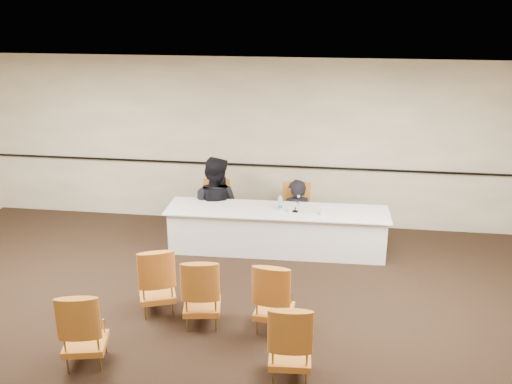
% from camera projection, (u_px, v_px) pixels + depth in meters
% --- Properties ---
extents(floor, '(10.00, 10.00, 0.00)m').
position_uv_depth(floor, '(204.00, 344.00, 6.91)').
color(floor, black).
rests_on(floor, ground).
extents(ceiling, '(10.00, 10.00, 0.00)m').
position_uv_depth(ceiling, '(195.00, 98.00, 5.91)').
color(ceiling, silver).
rests_on(ceiling, ground).
extents(wall_back, '(10.00, 0.04, 3.00)m').
position_uv_depth(wall_back, '(252.00, 143.00, 10.15)').
color(wall_back, '#B8AD90').
rests_on(wall_back, ground).
extents(wall_rail, '(9.80, 0.04, 0.03)m').
position_uv_depth(wall_rail, '(252.00, 165.00, 10.24)').
color(wall_rail, black).
rests_on(wall_rail, wall_back).
extents(panel_table, '(3.61, 0.92, 0.72)m').
position_uv_depth(panel_table, '(277.00, 230.00, 9.31)').
color(panel_table, white).
rests_on(panel_table, ground).
extents(panelist_main, '(0.68, 0.55, 1.61)m').
position_uv_depth(panelist_main, '(295.00, 224.00, 9.81)').
color(panelist_main, black).
rests_on(panelist_main, ground).
extents(panelist_main_chair, '(0.51, 0.51, 0.95)m').
position_uv_depth(panelist_main_chair, '(296.00, 212.00, 9.74)').
color(panelist_main_chair, '#BB6821').
rests_on(panelist_main_chair, ground).
extents(panelist_second, '(1.06, 0.91, 1.91)m').
position_uv_depth(panelist_second, '(215.00, 210.00, 9.90)').
color(panelist_second, black).
rests_on(panelist_second, ground).
extents(panelist_second_chair, '(0.51, 0.51, 0.95)m').
position_uv_depth(panelist_second_chair, '(215.00, 209.00, 9.90)').
color(panelist_second_chair, '#BB6821').
rests_on(panelist_second_chair, ground).
extents(papers, '(0.35, 0.30, 0.00)m').
position_uv_depth(papers, '(309.00, 211.00, 9.12)').
color(papers, silver).
rests_on(papers, panel_table).
extents(microphone, '(0.14, 0.20, 0.25)m').
position_uv_depth(microphone, '(295.00, 205.00, 9.06)').
color(microphone, black).
rests_on(microphone, panel_table).
extents(water_bottle, '(0.09, 0.09, 0.25)m').
position_uv_depth(water_bottle, '(280.00, 203.00, 9.13)').
color(water_bottle, teal).
rests_on(water_bottle, panel_table).
extents(drinking_glass, '(0.08, 0.08, 0.10)m').
position_uv_depth(drinking_glass, '(290.00, 210.00, 9.05)').
color(drinking_glass, silver).
rests_on(drinking_glass, panel_table).
extents(coffee_cup, '(0.11, 0.11, 0.14)m').
position_uv_depth(coffee_cup, '(322.00, 211.00, 8.94)').
color(coffee_cup, white).
rests_on(coffee_cup, panel_table).
extents(aud_chair_front_left, '(0.65, 0.65, 0.95)m').
position_uv_depth(aud_chair_front_left, '(156.00, 279.00, 7.49)').
color(aud_chair_front_left, '#BB6821').
rests_on(aud_chair_front_left, ground).
extents(aud_chair_front_mid, '(0.57, 0.57, 0.95)m').
position_uv_depth(aud_chair_front_mid, '(202.00, 291.00, 7.19)').
color(aud_chair_front_mid, '#BB6821').
rests_on(aud_chair_front_mid, ground).
extents(aud_chair_front_right, '(0.55, 0.55, 0.95)m').
position_uv_depth(aud_chair_front_right, '(274.00, 295.00, 7.09)').
color(aud_chair_front_right, '#BB6821').
rests_on(aud_chair_front_right, ground).
extents(aud_chair_back_left, '(0.60, 0.60, 0.95)m').
position_uv_depth(aud_chair_back_left, '(84.00, 327.00, 6.42)').
color(aud_chair_back_left, '#BB6821').
rests_on(aud_chair_back_left, ground).
extents(aud_chair_back_right, '(0.53, 0.53, 0.95)m').
position_uv_depth(aud_chair_back_right, '(290.00, 339.00, 6.18)').
color(aud_chair_back_right, '#BB6821').
rests_on(aud_chair_back_right, ground).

